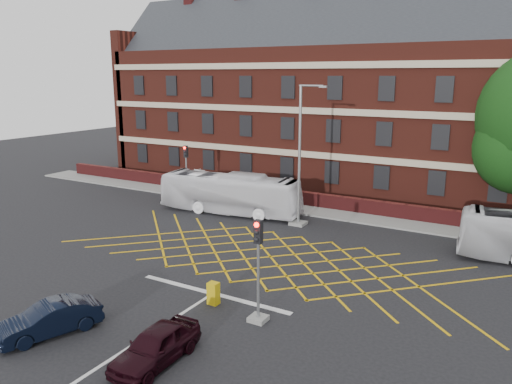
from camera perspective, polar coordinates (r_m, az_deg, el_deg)
The scene contains 15 objects.
ground at distance 26.07m, azimuth -0.47°, elevation -8.75°, with size 120.00×120.00×0.00m, color black.
victorian_building at distance 44.52m, azimuth 14.59°, elevation 10.33°, with size 51.00×12.17×20.40m.
boundary_wall at distance 37.14m, azimuth 9.78°, elevation -1.33°, with size 56.00×0.50×1.10m, color #521516.
far_pavement at distance 36.36m, azimuth 9.19°, elevation -2.42°, with size 60.00×3.00×0.12m, color slate.
box_junction_hatching at distance 27.69m, azimuth 1.65°, elevation -7.39°, with size 11.50×0.12×0.02m, color #CC990C.
stop_line at distance 23.37m, azimuth -4.92°, elevation -11.48°, with size 8.00×0.30×0.02m, color silver.
centre_line at distance 19.06m, azimuth -16.76°, elevation -18.15°, with size 0.15×14.00×0.02m, color silver.
bus_left at distance 35.91m, azimuth -2.99°, elevation -0.17°, with size 2.44×10.42×2.90m, color white.
car_navy at distance 21.26m, azimuth -22.52°, elevation -13.28°, with size 1.33×3.83×1.26m, color black.
car_maroon at distance 18.35m, azimuth -11.38°, elevation -16.85°, with size 1.52×3.77×1.28m, color black.
traffic_light_near at distance 20.20m, azimuth 0.26°, elevation -10.08°, with size 0.70×0.70×4.27m.
traffic_light_far at distance 40.63m, azimuth -7.94°, elevation 1.75°, with size 0.70×0.70×4.27m.
street_lamp at distance 32.73m, azimuth 5.05°, elevation 1.57°, with size 2.25×1.00×9.17m.
direction_signs at distance 41.66m, azimuth -6.43°, elevation 1.54°, with size 1.10×0.16×2.20m.
utility_cabinet at distance 22.22m, azimuth -4.89°, elevation -11.47°, with size 0.46×0.39×0.99m, color #C7A40B.
Camera 1 is at (12.30, -20.81, 9.76)m, focal length 35.00 mm.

